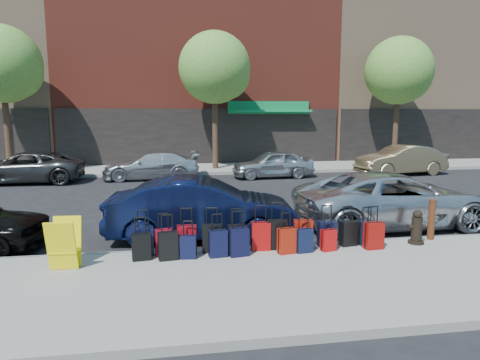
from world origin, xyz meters
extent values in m
plane|color=black|center=(0.00, 0.00, 0.00)|extent=(120.00, 120.00, 0.00)
cube|color=gray|center=(0.00, -6.50, 0.07)|extent=(60.00, 4.00, 0.15)
cube|color=gray|center=(0.00, 10.00, 0.07)|extent=(60.00, 4.00, 0.15)
cube|color=gray|center=(0.00, -4.48, 0.07)|extent=(60.00, 0.08, 0.15)
cube|color=gray|center=(0.00, 7.98, 0.07)|extent=(60.00, 0.08, 0.15)
cube|color=maroon|center=(0.00, 18.00, 10.00)|extent=(17.00, 12.00, 20.00)
cube|color=black|center=(0.00, 11.95, 1.70)|extent=(16.66, 0.15, 3.40)
cube|color=#0C713D|center=(4.00, 11.60, 3.20)|extent=(5.00, 0.91, 0.27)
cube|color=#0C713D|center=(4.00, 11.90, 3.55)|extent=(5.00, 0.10, 0.60)
cube|color=#98795D|center=(16.00, 18.00, 9.00)|extent=(15.00, 12.00, 18.00)
cube|color=black|center=(16.00, 11.95, 1.70)|extent=(14.70, 0.15, 3.40)
cylinder|color=black|center=(-10.00, 9.50, 2.55)|extent=(0.30, 0.30, 4.80)
sphere|color=#417A28|center=(-10.00, 9.50, 5.52)|extent=(3.80, 3.80, 3.80)
sphere|color=#417A28|center=(-9.40, 9.50, 5.14)|extent=(2.58, 2.58, 2.58)
cylinder|color=black|center=(0.50, 9.50, 2.55)|extent=(0.30, 0.30, 4.80)
sphere|color=#417A28|center=(0.50, 9.50, 5.52)|extent=(3.80, 3.80, 3.80)
sphere|color=#417A28|center=(1.10, 9.50, 5.14)|extent=(2.58, 2.58, 2.58)
cylinder|color=black|center=(11.00, 9.50, 2.55)|extent=(0.30, 0.30, 4.80)
sphere|color=#417A28|center=(11.00, 9.50, 5.52)|extent=(3.80, 3.80, 3.80)
sphere|color=#417A28|center=(11.60, 9.50, 5.14)|extent=(2.58, 2.58, 2.58)
cube|color=black|center=(-2.46, -4.81, 0.45)|extent=(0.42, 0.26, 0.60)
cylinder|color=black|center=(-2.46, -4.81, 1.10)|extent=(0.23, 0.05, 0.03)
cube|color=maroon|center=(-2.04, -4.84, 0.43)|extent=(0.39, 0.25, 0.55)
cylinder|color=black|center=(-2.04, -4.84, 1.03)|extent=(0.21, 0.06, 0.03)
cube|color=maroon|center=(-1.56, -4.85, 0.46)|extent=(0.42, 0.24, 0.62)
cylinder|color=black|center=(-1.56, -4.85, 1.13)|extent=(0.23, 0.04, 0.03)
cube|color=black|center=(-1.02, -4.81, 0.45)|extent=(0.43, 0.28, 0.60)
cylinder|color=black|center=(-1.02, -4.81, 1.11)|extent=(0.23, 0.07, 0.03)
cube|color=black|center=(-0.48, -4.85, 0.44)|extent=(0.41, 0.26, 0.59)
cylinder|color=black|center=(-0.48, -4.85, 1.08)|extent=(0.22, 0.06, 0.03)
cube|color=#9E0B0A|center=(0.05, -4.82, 0.46)|extent=(0.42, 0.25, 0.61)
cylinder|color=black|center=(0.05, -4.82, 1.12)|extent=(0.23, 0.05, 0.03)
cube|color=black|center=(0.42, -4.81, 0.47)|extent=(0.46, 0.31, 0.64)
cylinder|color=black|center=(0.42, -4.81, 1.17)|extent=(0.24, 0.07, 0.03)
cube|color=maroon|center=(1.02, -4.80, 0.46)|extent=(0.45, 0.30, 0.62)
cylinder|color=black|center=(1.02, -4.80, 1.14)|extent=(0.23, 0.07, 0.03)
cube|color=black|center=(1.57, -4.81, 0.44)|extent=(0.39, 0.22, 0.59)
cylinder|color=black|center=(1.57, -4.81, 1.08)|extent=(0.22, 0.03, 0.03)
cube|color=black|center=(2.08, -4.83, 0.43)|extent=(0.40, 0.26, 0.56)
cylinder|color=black|center=(2.08, -4.83, 1.04)|extent=(0.21, 0.06, 0.03)
cube|color=black|center=(2.52, -4.85, 0.42)|extent=(0.37, 0.22, 0.54)
cylinder|color=black|center=(2.52, -4.85, 1.01)|extent=(0.20, 0.04, 0.03)
cube|color=black|center=(-2.49, -5.07, 0.42)|extent=(0.40, 0.26, 0.55)
cylinder|color=black|center=(-2.49, -5.07, 1.02)|extent=(0.21, 0.06, 0.03)
cube|color=black|center=(-1.95, -5.14, 0.44)|extent=(0.42, 0.28, 0.58)
cylinder|color=black|center=(-1.95, -5.14, 1.07)|extent=(0.22, 0.06, 0.03)
cube|color=black|center=(-1.54, -5.13, 0.39)|extent=(0.35, 0.23, 0.49)
cylinder|color=black|center=(-1.54, -5.13, 0.92)|extent=(0.19, 0.05, 0.03)
cube|color=black|center=(-0.92, -5.12, 0.43)|extent=(0.40, 0.27, 0.56)
cylinder|color=black|center=(-0.92, -5.12, 1.04)|extent=(0.21, 0.06, 0.03)
cube|color=black|center=(-0.49, -5.14, 0.45)|extent=(0.44, 0.30, 0.59)
cylinder|color=black|center=(-0.49, -5.14, 1.09)|extent=(0.23, 0.07, 0.03)
cube|color=maroon|center=(0.55, -5.13, 0.42)|extent=(0.40, 0.28, 0.54)
cylinder|color=black|center=(0.55, -5.13, 1.02)|extent=(0.21, 0.07, 0.03)
cube|color=black|center=(0.94, -5.13, 0.41)|extent=(0.38, 0.25, 0.52)
cylinder|color=black|center=(0.94, -5.13, 0.97)|extent=(0.20, 0.06, 0.03)
cube|color=#B10B0B|center=(1.50, -5.11, 0.38)|extent=(0.35, 0.24, 0.47)
cylinder|color=black|center=(1.50, -5.11, 0.90)|extent=(0.18, 0.07, 0.03)
cube|color=maroon|center=(2.53, -5.13, 0.45)|extent=(0.42, 0.27, 0.59)
cylinder|color=black|center=(2.53, -5.13, 1.09)|extent=(0.23, 0.05, 0.03)
cylinder|color=black|center=(3.69, -4.92, 0.18)|extent=(0.36, 0.36, 0.06)
cylinder|color=black|center=(3.69, -4.92, 0.49)|extent=(0.24, 0.24, 0.56)
sphere|color=black|center=(3.69, -4.92, 0.83)|extent=(0.22, 0.22, 0.22)
cylinder|color=black|center=(3.69, -4.92, 0.55)|extent=(0.40, 0.13, 0.10)
cylinder|color=#38190C|center=(4.21, -4.67, 0.62)|extent=(0.16, 0.16, 0.95)
cylinder|color=#38190C|center=(4.21, -4.67, 1.10)|extent=(0.18, 0.18, 0.04)
cube|color=yellow|center=(-3.93, -5.50, 0.64)|extent=(0.56, 0.28, 0.97)
cube|color=yellow|center=(-3.90, -5.15, 0.64)|extent=(0.56, 0.28, 0.97)
cube|color=yellow|center=(-3.92, -5.32, 0.49)|extent=(0.57, 0.39, 0.02)
imported|color=#0C1335|center=(-1.12, -3.28, 0.77)|extent=(4.77, 2.01, 1.53)
imported|color=silver|center=(4.22, -2.85, 0.75)|extent=(5.52, 2.71, 1.51)
imported|color=#38373A|center=(-8.42, 6.75, 0.70)|extent=(5.11, 2.43, 1.41)
imported|color=silver|center=(-2.83, 7.02, 0.66)|extent=(4.61, 2.00, 1.32)
imported|color=silver|center=(3.02, 6.58, 0.68)|extent=(4.06, 1.83, 1.35)
imported|color=#8F7D57|center=(9.74, 6.51, 0.76)|extent=(4.78, 2.20, 1.52)
camera|label=1|loc=(-1.82, -13.68, 3.11)|focal=32.00mm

